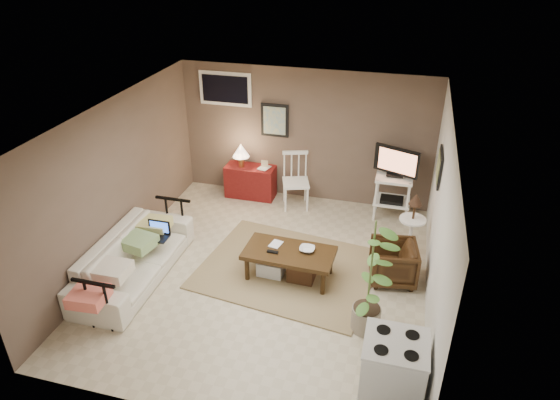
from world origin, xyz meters
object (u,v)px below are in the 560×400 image
(tv_stand, at_px, (394,182))
(sofa, at_px, (133,252))
(side_table, at_px, (413,218))
(red_console, at_px, (250,178))
(potted_plant, at_px, (371,274))
(coffee_table, at_px, (289,262))
(stove, at_px, (392,372))
(armchair, at_px, (393,261))
(spindle_chair, at_px, (296,183))

(tv_stand, bearing_deg, sofa, -141.98)
(tv_stand, xyz_separation_m, side_table, (0.35, -1.09, -0.03))
(red_console, distance_m, tv_stand, 2.62)
(side_table, height_order, potted_plant, potted_plant)
(coffee_table, height_order, sofa, sofa)
(tv_stand, relative_size, potted_plant, 0.80)
(tv_stand, distance_m, stove, 3.95)
(tv_stand, bearing_deg, armchair, -85.57)
(tv_stand, bearing_deg, potted_plant, -92.12)
(stove, bearing_deg, side_table, 88.20)
(armchair, xyz_separation_m, stove, (0.12, -2.13, 0.10))
(stove, bearing_deg, potted_plant, 109.67)
(red_console, height_order, potted_plant, potted_plant)
(red_console, bearing_deg, sofa, -106.58)
(red_console, xyz_separation_m, tv_stand, (2.60, -0.10, 0.32))
(sofa, xyz_separation_m, red_console, (0.83, 2.77, -0.07))
(tv_stand, distance_m, potted_plant, 2.90)
(coffee_table, distance_m, tv_stand, 2.52)
(coffee_table, height_order, armchair, armchair)
(spindle_chair, relative_size, side_table, 0.94)
(coffee_table, xyz_separation_m, stove, (1.56, -1.80, 0.15))
(red_console, bearing_deg, potted_plant, -50.25)
(stove, bearing_deg, red_console, 125.37)
(tv_stand, height_order, potted_plant, potted_plant)
(spindle_chair, distance_m, armchair, 2.53)
(potted_plant, xyz_separation_m, stove, (0.37, -1.03, -0.44))
(coffee_table, bearing_deg, tv_stand, 58.67)
(spindle_chair, relative_size, stove, 1.18)
(spindle_chair, height_order, side_table, side_table)
(red_console, relative_size, stove, 1.24)
(armchair, height_order, potted_plant, potted_plant)
(tv_stand, bearing_deg, stove, -86.18)
(spindle_chair, bearing_deg, armchair, -43.77)
(sofa, distance_m, armchair, 3.67)
(red_console, relative_size, potted_plant, 0.65)
(potted_plant, relative_size, stove, 1.90)
(sofa, relative_size, side_table, 2.08)
(armchair, bearing_deg, coffee_table, -86.10)
(tv_stand, bearing_deg, coffee_table, -121.33)
(coffee_table, xyz_separation_m, side_table, (1.65, 1.04, 0.39))
(spindle_chair, distance_m, tv_stand, 1.70)
(side_table, bearing_deg, stove, -91.80)
(sofa, distance_m, stove, 3.89)
(armchair, bearing_deg, sofa, -85.18)
(tv_stand, bearing_deg, spindle_chair, -178.40)
(coffee_table, height_order, stove, stove)
(red_console, xyz_separation_m, armchair, (2.74, -1.90, -0.04))
(coffee_table, relative_size, stove, 1.53)
(coffee_table, height_order, tv_stand, tv_stand)
(side_table, height_order, armchair, side_table)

